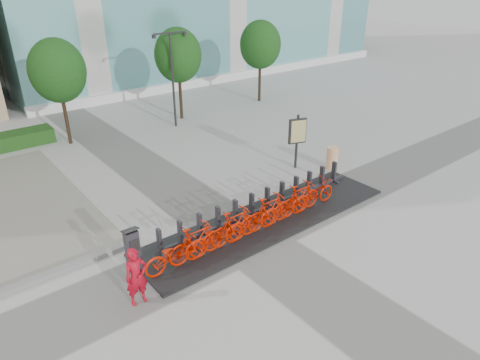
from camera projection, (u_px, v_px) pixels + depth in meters
ground at (245, 238)px, 13.86m from camera, size 120.00×120.00×0.00m
tree_1 at (57, 71)px, 19.86m from camera, size 2.60×2.60×5.10m
tree_2 at (178, 55)px, 23.50m from camera, size 2.60×2.60×5.10m
tree_3 at (260, 45)px, 26.85m from camera, size 2.60×2.60×5.10m
streetlamp at (172, 69)px, 22.44m from camera, size 2.00×0.20×5.00m
dock_pad at (268, 220)px, 14.78m from camera, size 9.60×2.40×0.08m
dock_rail_posts at (261, 202)px, 14.94m from camera, size 8.02×0.50×0.85m
bike_0 at (175, 253)px, 12.11m from camera, size 1.93×0.67×1.01m
bike_1 at (196, 242)px, 12.49m from camera, size 1.87×0.53×1.13m
bike_2 at (216, 235)px, 12.91m from camera, size 1.93×0.67×1.01m
bike_3 at (235, 226)px, 13.29m from camera, size 1.87×0.53×1.13m
bike_4 at (253, 220)px, 13.72m from camera, size 1.93×0.67×1.01m
bike_5 at (269, 211)px, 14.10m from camera, size 1.87×0.53×1.13m
bike_6 at (285, 206)px, 14.52m from camera, size 1.93×0.67×1.01m
bike_7 at (300, 198)px, 14.90m from camera, size 1.87×0.53×1.13m
bike_8 at (314, 194)px, 15.33m from camera, size 1.93×0.67×1.01m
kiosk at (133, 250)px, 11.97m from camera, size 0.45×0.38×1.41m
worker_red at (136, 277)px, 10.81m from camera, size 0.61×0.41×1.64m
construction_barrel at (332, 158)px, 18.53m from camera, size 0.61×0.61×0.97m
map_sign at (297, 133)px, 18.09m from camera, size 0.78×0.37×2.40m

